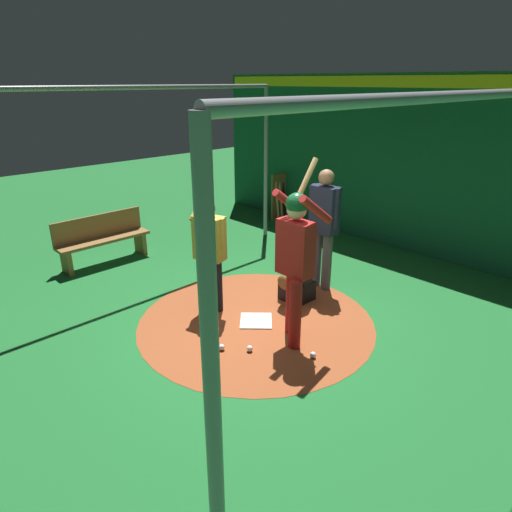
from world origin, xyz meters
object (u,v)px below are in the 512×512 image
at_px(catcher, 296,277).
at_px(home_plate, 256,321).
at_px(batter, 296,253).
at_px(bench, 102,238).
at_px(umpire, 324,223).
at_px(visitor, 210,249).
at_px(bat_rack, 281,197).
at_px(baseball_0, 222,347).
at_px(baseball_1, 250,348).
at_px(baseball_2, 313,355).

bearing_deg(catcher, home_plate, 3.45).
relative_size(batter, bench, 1.35).
relative_size(umpire, bench, 1.14).
distance_m(catcher, visitor, 1.34).
bearing_deg(catcher, bat_rack, -134.01).
xyz_separation_m(catcher, baseball_0, (1.62, 0.26, -0.33)).
bearing_deg(batter, baseball_0, -26.83).
height_order(bat_rack, baseball_1, bat_rack).
relative_size(batter, baseball_0, 29.69).
height_order(bench, baseball_1, bench).
relative_size(catcher, umpire, 0.51).
bearing_deg(bat_rack, baseball_1, 39.38).
bearing_deg(bench, baseball_1, 88.83).
bearing_deg(umpire, bat_rack, -127.42).
height_order(catcher, visitor, visitor).
bearing_deg(visitor, baseball_0, 41.01).
height_order(batter, visitor, batter).
height_order(visitor, baseball_0, visitor).
bearing_deg(home_plate, bench, -82.13).
distance_m(batter, baseball_1, 1.27).
bearing_deg(baseball_0, home_plate, -164.82).
bearing_deg(bench, visitor, 95.96).
bearing_deg(visitor, catcher, 131.10).
relative_size(bat_rack, bench, 0.65).
height_order(home_plate, baseball_1, baseball_1).
relative_size(batter, baseball_1, 29.69).
height_order(catcher, baseball_1, catcher).
height_order(catcher, baseball_0, catcher).
bearing_deg(home_plate, catcher, -176.55).
height_order(home_plate, bench, bench).
relative_size(batter, umpire, 1.19).
distance_m(catcher, bench, 3.61).
relative_size(catcher, baseball_1, 12.77).
xyz_separation_m(bat_rack, bench, (4.26, -0.31, -0.05)).
xyz_separation_m(visitor, baseball_2, (-0.08, 1.78, -0.87)).
height_order(visitor, bat_rack, visitor).
bearing_deg(visitor, umpire, 143.13).
height_order(batter, bench, batter).
distance_m(home_plate, bench, 3.47).
bearing_deg(home_plate, umpire, -176.69).
distance_m(bench, baseball_0, 3.65).
bearing_deg(baseball_2, batter, -108.67).
xyz_separation_m(bench, baseball_2, (-0.36, 4.48, -0.40)).
xyz_separation_m(catcher, baseball_1, (1.40, 0.51, -0.33)).
relative_size(home_plate, baseball_0, 5.68).
xyz_separation_m(bat_rack, baseball_1, (4.34, 3.56, -0.45)).
distance_m(batter, baseball_2, 1.21).
bearing_deg(baseball_0, baseball_2, 127.54).
xyz_separation_m(bat_rack, baseball_0, (4.57, 3.31, -0.45)).
height_order(catcher, bench, catcher).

